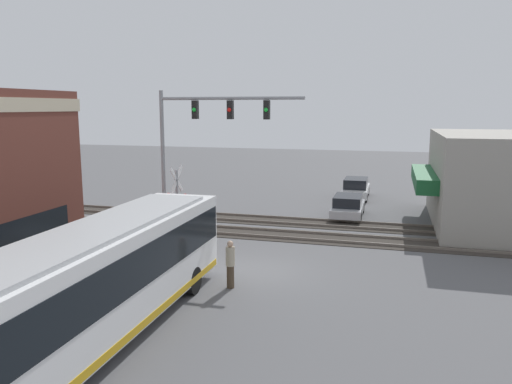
% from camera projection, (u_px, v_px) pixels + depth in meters
% --- Properties ---
extents(ground_plane, '(120.00, 120.00, 0.00)m').
position_uv_depth(ground_plane, '(259.00, 272.00, 20.48)').
color(ground_plane, '#565659').
extents(shop_building, '(10.92, 9.52, 5.24)m').
position_uv_depth(shop_building, '(512.00, 181.00, 27.79)').
color(shop_building, gray).
rests_on(shop_building, ground).
extents(city_bus, '(12.30, 2.59, 3.36)m').
position_uv_depth(city_bus, '(102.00, 277.00, 14.30)').
color(city_bus, white).
rests_on(city_bus, ground).
extents(traffic_signal_gantry, '(0.42, 7.37, 7.50)m').
position_uv_depth(traffic_signal_gantry, '(202.00, 131.00, 24.60)').
color(traffic_signal_gantry, gray).
rests_on(traffic_signal_gantry, ground).
extents(crossing_signal, '(1.41, 1.18, 3.81)m').
position_uv_depth(crossing_signal, '(177.00, 196.00, 24.90)').
color(crossing_signal, gray).
rests_on(crossing_signal, ground).
extents(rail_track_near, '(2.60, 60.00, 0.15)m').
position_uv_depth(rail_track_near, '(288.00, 235.00, 26.18)').
color(rail_track_near, '#332D28').
rests_on(rail_track_near, ground).
extents(rail_track_far, '(2.60, 60.00, 0.15)m').
position_uv_depth(rail_track_far, '(299.00, 222.00, 29.23)').
color(rail_track_far, '#332D28').
rests_on(rail_track_far, ground).
extents(parked_car_silver, '(4.35, 1.82, 1.36)m').
position_uv_depth(parked_car_silver, '(348.00, 207.00, 30.63)').
color(parked_car_silver, '#B7B7BC').
rests_on(parked_car_silver, ground).
extents(parked_car_white, '(4.61, 1.82, 1.52)m').
position_uv_depth(parked_car_white, '(356.00, 189.00, 36.90)').
color(parked_car_white, silver).
rests_on(parked_car_white, ground).
extents(pedestrian_near_bus, '(0.34, 0.34, 1.81)m').
position_uv_depth(pedestrian_near_bus, '(230.00, 264.00, 18.52)').
color(pedestrian_near_bus, '#473828').
rests_on(pedestrian_near_bus, ground).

